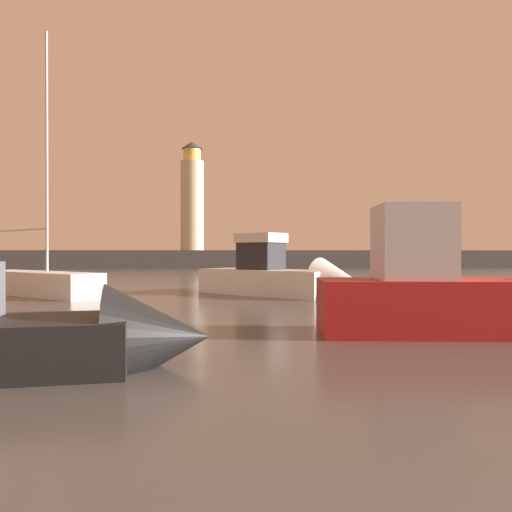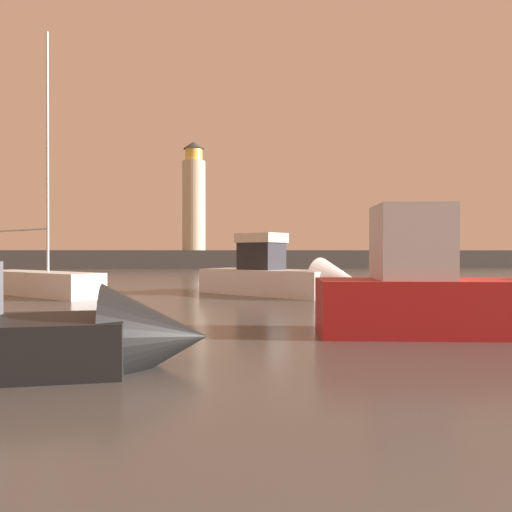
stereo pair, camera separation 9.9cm
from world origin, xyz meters
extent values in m
plane|color=#4C4742|center=(0.00, 31.21, 0.00)|extent=(220.00, 220.00, 0.00)
cube|color=#423F3D|center=(0.00, 62.42, 1.17)|extent=(93.08, 4.08, 2.34)
cylinder|color=beige|center=(-6.08, 62.42, 8.01)|extent=(2.93, 2.93, 11.35)
cylinder|color=#F2CC59|center=(-6.08, 62.42, 14.48)|extent=(2.20, 2.20, 1.59)
cone|color=#33383D|center=(-6.08, 62.42, 15.73)|extent=(2.64, 2.64, 0.91)
cube|color=#B21E1E|center=(2.44, 11.22, 0.69)|extent=(6.54, 2.86, 1.39)
cube|color=silver|center=(1.61, 11.31, 2.33)|extent=(1.97, 1.91, 1.88)
cone|color=black|center=(-4.41, 8.35, 0.51)|extent=(2.11, 2.22, 2.02)
cube|color=white|center=(-0.78, 23.32, 0.61)|extent=(6.78, 6.75, 1.22)
cone|color=white|center=(2.18, 20.39, 0.67)|extent=(3.20, 3.20, 2.34)
cube|color=#232328|center=(-1.05, 23.59, 1.89)|extent=(2.46, 2.45, 1.33)
cube|color=silver|center=(-1.05, 23.59, 2.79)|extent=(2.70, 2.70, 0.47)
cube|color=white|center=(-11.87, 23.83, 0.57)|extent=(7.35, 6.66, 1.14)
cylinder|color=#B7B7BC|center=(-11.26, 23.30, 6.83)|extent=(0.12, 0.12, 11.37)
cylinder|color=#B7B7BC|center=(-12.95, 24.75, 3.19)|extent=(3.45, 2.97, 0.09)
camera|label=1|loc=(-3.42, -0.73, 2.07)|focal=34.50mm
camera|label=2|loc=(-3.32, -0.74, 2.07)|focal=34.50mm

